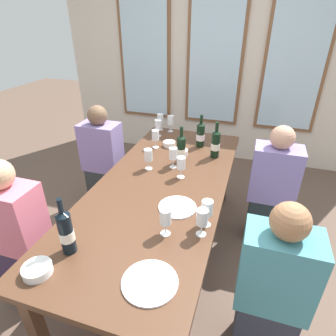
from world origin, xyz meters
name	(u,v)px	position (x,y,z in m)	size (l,w,h in m)	color
ground_plane	(162,256)	(0.00, 0.00, 0.00)	(12.00, 12.00, 0.00)	brown
back_wall_with_windows	(216,50)	(0.00, 2.15, 1.45)	(4.14, 0.10, 2.90)	beige
dining_table	(161,192)	(0.00, 0.00, 0.67)	(0.94, 2.23, 0.74)	#513321
white_plate_0	(177,207)	(0.20, -0.24, 0.74)	(0.25, 0.25, 0.01)	white
white_plate_1	(150,282)	(0.23, -0.84, 0.74)	(0.27, 0.27, 0.01)	white
wine_bottle_0	(215,144)	(0.30, 0.58, 0.86)	(0.08, 0.08, 0.32)	black
wine_bottle_1	(200,135)	(0.13, 0.76, 0.86)	(0.08, 0.08, 0.31)	black
wine_bottle_2	(66,232)	(-0.25, -0.78, 0.87)	(0.08, 0.08, 0.34)	black
wine_bottle_3	(181,149)	(0.04, 0.39, 0.86)	(0.08, 0.08, 0.32)	black
tasting_bowl_0	(37,270)	(-0.31, -0.96, 0.76)	(0.14, 0.14, 0.05)	white
tasting_bowl_1	(180,152)	(0.00, 0.52, 0.77)	(0.14, 0.14, 0.05)	white
tasting_bowl_2	(169,144)	(-0.15, 0.67, 0.76)	(0.11, 0.11, 0.05)	white
wine_glass_0	(202,218)	(0.40, -0.44, 0.86)	(0.07, 0.07, 0.17)	white
wine_glass_1	(165,217)	(0.20, -0.50, 0.86)	(0.07, 0.07, 0.17)	white
wine_glass_2	(171,121)	(-0.25, 1.04, 0.86)	(0.07, 0.07, 0.17)	white
wine_glass_3	(160,119)	(-0.37, 1.06, 0.86)	(0.07, 0.07, 0.17)	white
wine_glass_4	(173,154)	(0.01, 0.28, 0.86)	(0.07, 0.07, 0.17)	white
wine_glass_5	(181,164)	(0.11, 0.15, 0.86)	(0.07, 0.07, 0.17)	white
wine_glass_6	(158,125)	(-0.33, 0.88, 0.86)	(0.07, 0.07, 0.17)	white
wine_glass_7	(155,136)	(-0.26, 0.60, 0.86)	(0.07, 0.07, 0.17)	white
wine_glass_8	(207,209)	(0.41, -0.35, 0.86)	(0.07, 0.07, 0.17)	white
wine_glass_9	(148,156)	(-0.17, 0.20, 0.86)	(0.07, 0.07, 0.17)	white
seated_person_0	(19,236)	(-0.82, -0.61, 0.53)	(0.38, 0.24, 1.11)	#382844
seated_person_1	(272,291)	(0.82, -0.53, 0.53)	(0.38, 0.24, 1.11)	#303443
seated_person_2	(103,161)	(-0.82, 0.56, 0.53)	(0.38, 0.24, 1.11)	#2B3232
seated_person_3	(271,190)	(0.82, 0.52, 0.53)	(0.38, 0.24, 1.11)	#212B30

